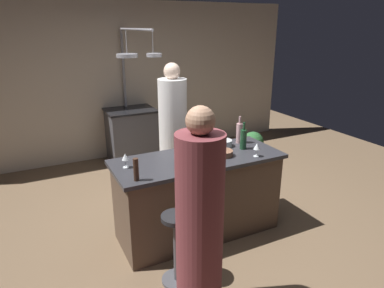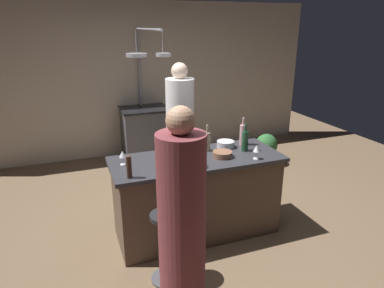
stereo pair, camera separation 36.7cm
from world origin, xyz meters
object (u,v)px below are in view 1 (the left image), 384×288
object	(u,v)px
stove_range	(132,135)
wine_glass_near_left_guest	(257,147)
wine_bottle_dark	(178,152)
mixing_bowl_steel	(223,143)
wine_bottle_white	(206,141)
guest_left	(200,225)
potted_plant	(253,145)
wine_glass_near_right_guest	(125,157)
wine_bottle_rose	(239,133)
pepper_mill	(136,170)
wine_bottle_green	(243,139)
mixing_bowl_wooden	(223,153)
mixing_bowl_ceramic	(198,164)
bar_stool_left	(176,246)
chef	(173,135)

from	to	relation	value
stove_range	wine_glass_near_left_guest	xyz separation A→B (m)	(0.56, -2.70, 0.56)
wine_bottle_dark	mixing_bowl_steel	distance (m)	0.74
wine_bottle_dark	mixing_bowl_steel	xyz separation A→B (m)	(0.68, 0.26, -0.09)
wine_bottle_white	wine_glass_near_left_guest	distance (m)	0.56
mixing_bowl_steel	guest_left	bearing A→B (deg)	-128.05
potted_plant	wine_glass_near_right_guest	bearing A→B (deg)	-151.33
wine_bottle_rose	pepper_mill	bearing A→B (deg)	-161.79
guest_left	wine_glass_near_right_guest	distance (m)	1.12
guest_left	wine_bottle_green	distance (m)	1.49
wine_glass_near_right_guest	mixing_bowl_wooden	bearing A→B (deg)	-8.18
mixing_bowl_wooden	wine_glass_near_right_guest	bearing A→B (deg)	171.82
mixing_bowl_ceramic	mixing_bowl_wooden	bearing A→B (deg)	20.68
bar_stool_left	mixing_bowl_wooden	distance (m)	1.11
bar_stool_left	wine_glass_near_left_guest	world-z (taller)	wine_glass_near_left_guest
bar_stool_left	potted_plant	world-z (taller)	bar_stool_left
bar_stool_left	pepper_mill	bearing A→B (deg)	121.12
pepper_mill	wine_bottle_rose	xyz separation A→B (m)	(1.39, 0.46, 0.02)
wine_bottle_green	wine_glass_near_right_guest	size ratio (longest dim) A/B	2.10
wine_bottle_green	mixing_bowl_steel	size ratio (longest dim) A/B	1.57
potted_plant	pepper_mill	size ratio (longest dim) A/B	2.48
bar_stool_left	pepper_mill	world-z (taller)	pepper_mill
wine_bottle_dark	wine_glass_near_right_guest	xyz separation A→B (m)	(-0.49, 0.14, -0.02)
wine_bottle_dark	wine_glass_near_right_guest	distance (m)	0.51
bar_stool_left	wine_glass_near_left_guest	bearing A→B (deg)	18.67
guest_left	mixing_bowl_steel	world-z (taller)	guest_left
potted_plant	wine_bottle_green	xyz separation A→B (m)	(-1.24, -1.46, 0.72)
chef	wine_bottle_green	world-z (taller)	chef
potted_plant	wine_bottle_dark	distance (m)	2.68
stove_range	pepper_mill	distance (m)	2.87
stove_range	wine_glass_near_right_guest	size ratio (longest dim) A/B	6.10
wine_bottle_green	mixing_bowl_ceramic	world-z (taller)	wine_bottle_green
wine_bottle_white	wine_glass_near_left_guest	world-z (taller)	wine_bottle_white
mixing_bowl_wooden	mixing_bowl_steel	bearing A→B (deg)	58.12
stove_range	mixing_bowl_ceramic	bearing A→B (deg)	-92.58
mixing_bowl_wooden	wine_bottle_green	bearing A→B (deg)	15.28
chef	guest_left	distance (m)	2.17
wine_bottle_rose	mixing_bowl_steel	size ratio (longest dim) A/B	1.63
chef	potted_plant	bearing A→B (deg)	14.01
wine_bottle_green	mixing_bowl_wooden	bearing A→B (deg)	-164.72
wine_bottle_white	wine_bottle_rose	bearing A→B (deg)	5.77
potted_plant	wine_bottle_rose	distance (m)	1.87
wine_bottle_green	wine_bottle_rose	bearing A→B (deg)	68.76
wine_bottle_green	pepper_mill	bearing A→B (deg)	-168.60
stove_range	guest_left	distance (m)	3.50
potted_plant	mixing_bowl_steel	bearing A→B (deg)	-137.18
wine_bottle_white	mixing_bowl_ceramic	xyz separation A→B (m)	(-0.30, -0.37, -0.08)
chef	wine_glass_near_left_guest	size ratio (longest dim) A/B	12.10
bar_stool_left	wine_bottle_dark	xyz separation A→B (m)	(0.27, 0.55, 0.65)
mixing_bowl_wooden	wine_glass_near_left_guest	bearing A→B (deg)	-30.19
stove_range	wine_bottle_rose	bearing A→B (deg)	-74.11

